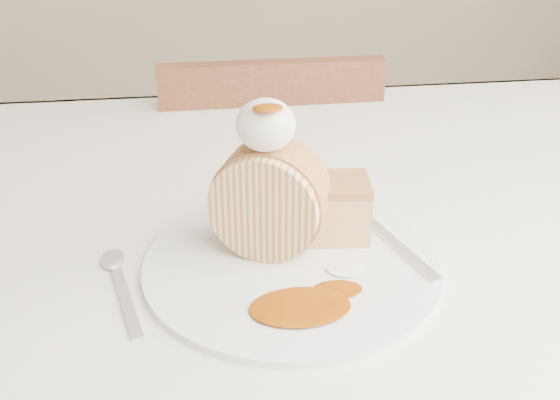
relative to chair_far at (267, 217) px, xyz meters
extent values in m
cube|color=silver|center=(0.01, -0.48, 0.26)|extent=(1.40, 0.90, 0.04)
cube|color=silver|center=(0.01, -0.03, 0.14)|extent=(1.40, 0.01, 0.28)
cube|color=brown|center=(0.00, 0.08, -0.07)|extent=(0.39, 0.39, 0.04)
cube|color=brown|center=(0.00, -0.10, 0.15)|extent=(0.39, 0.04, 0.41)
cylinder|color=brown|center=(0.17, 0.25, -0.28)|extent=(0.03, 0.03, 0.38)
cylinder|color=brown|center=(-0.17, 0.24, -0.28)|extent=(0.03, 0.03, 0.38)
cylinder|color=brown|center=(0.17, -0.09, -0.28)|extent=(0.03, 0.03, 0.38)
cylinder|color=brown|center=(-0.17, -0.09, -0.28)|extent=(0.03, 0.03, 0.38)
cylinder|color=white|center=(-0.05, -0.61, 0.28)|extent=(0.33, 0.33, 0.01)
cylinder|color=beige|center=(-0.07, -0.58, 0.34)|extent=(0.13, 0.10, 0.11)
cube|color=#B67B44|center=(0.01, -0.56, 0.32)|extent=(0.07, 0.07, 0.06)
ellipsoid|color=white|center=(-0.07, -0.58, 0.42)|extent=(0.06, 0.06, 0.05)
ellipsoid|color=#7D3605|center=(-0.07, -0.60, 0.45)|extent=(0.03, 0.02, 0.01)
cube|color=silver|center=(0.07, -0.60, 0.29)|extent=(0.07, 0.18, 0.00)
cube|color=silver|center=(-0.21, -0.64, 0.28)|extent=(0.06, 0.14, 0.00)
camera|label=1|loc=(-0.13, -1.13, 0.63)|focal=40.00mm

